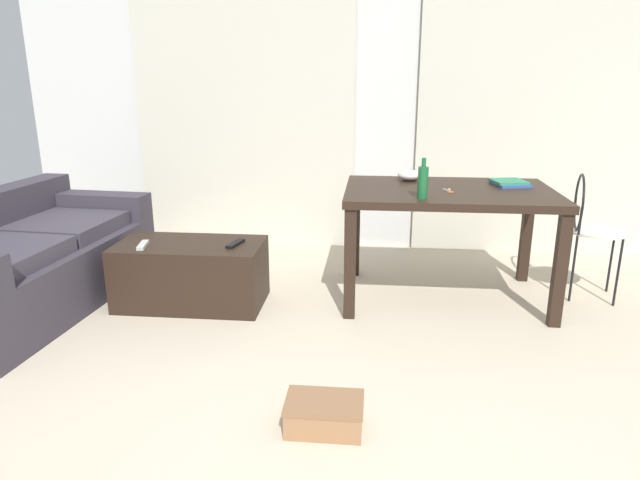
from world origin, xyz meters
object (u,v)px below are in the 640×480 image
at_px(couch, 24,263).
at_px(bowl, 409,175).
at_px(bottle_near, 423,182).
at_px(scissors, 449,191).
at_px(coffee_table, 191,274).
at_px(tv_remote_secondary, 235,244).
at_px(tv_remote_primary, 143,245).
at_px(craft_table, 448,203).
at_px(book_stack, 510,183).
at_px(wire_chair, 588,221).
at_px(shoebox, 324,414).

bearing_deg(couch, bowl, 15.70).
relative_size(bottle_near, scissors, 1.95).
height_order(couch, bowl, bowl).
bearing_deg(coffee_table, tv_remote_secondary, -1.73).
distance_m(bottle_near, scissors, 0.31).
distance_m(scissors, tv_remote_primary, 1.99).
height_order(couch, tv_remote_secondary, couch).
height_order(scissors, tv_remote_primary, scissors).
relative_size(coffee_table, tv_remote_secondary, 5.05).
bearing_deg(craft_table, book_stack, 22.02).
distance_m(couch, tv_remote_primary, 0.81).
height_order(couch, book_stack, book_stack).
xyz_separation_m(wire_chair, scissors, (-0.95, -0.21, 0.23)).
bearing_deg(tv_remote_secondary, wire_chair, 23.53).
height_order(book_stack, scissors, book_stack).
bearing_deg(coffee_table, scissors, 6.60).
xyz_separation_m(craft_table, bottle_near, (-0.20, -0.31, 0.20)).
relative_size(coffee_table, bottle_near, 3.89).
xyz_separation_m(couch, scissors, (2.73, 0.33, 0.46)).
xyz_separation_m(couch, bottle_near, (2.55, 0.10, 0.56)).
height_order(couch, coffee_table, couch).
height_order(wire_chair, book_stack, wire_chair).
height_order(craft_table, book_stack, book_stack).
xyz_separation_m(book_stack, shoebox, (-1.09, -1.75, -0.70)).
relative_size(bowl, scissors, 1.30).
bearing_deg(coffee_table, shoebox, -52.32).
height_order(bottle_near, scissors, bottle_near).
xyz_separation_m(couch, wire_chair, (3.69, 0.54, 0.24)).
bearing_deg(scissors, couch, -173.15).
xyz_separation_m(couch, bowl, (2.50, 0.70, 0.50)).
distance_m(coffee_table, tv_remote_secondary, 0.38).
distance_m(craft_table, shoebox, 1.81).
distance_m(coffee_table, craft_table, 1.76).
relative_size(craft_table, shoebox, 4.02).
height_order(couch, craft_table, craft_table).
distance_m(wire_chair, scissors, 1.00).
height_order(scissors, shoebox, scissors).
distance_m(bowl, book_stack, 0.68).
bearing_deg(tv_remote_primary, craft_table, 1.02).
height_order(tv_remote_primary, shoebox, tv_remote_primary).
height_order(coffee_table, scissors, scissors).
distance_m(tv_remote_primary, shoebox, 1.78).
distance_m(wire_chair, tv_remote_secondary, 2.35).
height_order(coffee_table, craft_table, craft_table).
relative_size(book_stack, shoebox, 0.78).
relative_size(coffee_table, shoebox, 2.82).
xyz_separation_m(bowl, shoebox, (-0.43, -1.87, -0.72)).
xyz_separation_m(wire_chair, bowl, (-1.19, 0.16, 0.26)).
xyz_separation_m(bottle_near, bowl, (-0.05, 0.60, -0.06)).
bearing_deg(tv_remote_primary, bottle_near, -7.75).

